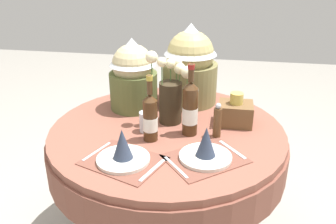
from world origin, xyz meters
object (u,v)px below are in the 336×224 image
object	(u,v)px
tumbler_near_right	(146,122)
woven_basket_side_right	(235,112)
dining_table	(167,150)
pepper_mill	(217,121)
wine_bottle_right	(190,108)
flower_vase	(171,93)
place_setting_left	(123,152)
gift_tub_back_left	(133,72)
wine_bottle_left	(150,117)
gift_tub_back_centre	(190,62)
place_setting_right	(206,150)

from	to	relation	value
tumbler_near_right	woven_basket_side_right	world-z (taller)	woven_basket_side_right
dining_table	pepper_mill	distance (m)	0.35
wine_bottle_right	woven_basket_side_right	world-z (taller)	wine_bottle_right
flower_vase	tumbler_near_right	size ratio (longest dim) A/B	3.75
place_setting_left	gift_tub_back_left	bearing A→B (deg)	99.91
flower_vase	gift_tub_back_left	size ratio (longest dim) A/B	0.96
place_setting_left	wine_bottle_right	world-z (taller)	wine_bottle_right
dining_table	gift_tub_back_left	size ratio (longest dim) A/B	3.02
pepper_mill	woven_basket_side_right	world-z (taller)	pepper_mill
wine_bottle_right	wine_bottle_left	bearing A→B (deg)	-152.55
place_setting_left	wine_bottle_right	bearing A→B (deg)	50.34
wine_bottle_left	gift_tub_back_centre	distance (m)	0.56
place_setting_left	gift_tub_back_left	xyz separation A→B (m)	(-0.11, 0.60, 0.17)
dining_table	wine_bottle_left	world-z (taller)	wine_bottle_left
dining_table	place_setting_left	distance (m)	0.43
wine_bottle_left	dining_table	bearing A→B (deg)	66.96
dining_table	flower_vase	distance (m)	0.32
place_setting_left	tumbler_near_right	size ratio (longest dim) A/B	3.80
pepper_mill	gift_tub_back_left	size ratio (longest dim) A/B	0.44
gift_tub_back_left	woven_basket_side_right	world-z (taller)	gift_tub_back_left
pepper_mill	gift_tub_back_left	world-z (taller)	gift_tub_back_left
place_setting_right	pepper_mill	distance (m)	0.23
place_setting_right	gift_tub_back_centre	bearing A→B (deg)	102.64
wine_bottle_right	woven_basket_side_right	xyz separation A→B (m)	(0.23, 0.16, -0.08)
gift_tub_back_centre	wine_bottle_left	bearing A→B (deg)	-104.16
flower_vase	wine_bottle_right	distance (m)	0.17
gift_tub_back_centre	place_setting_right	bearing A→B (deg)	-77.36
place_setting_left	gift_tub_back_centre	distance (m)	0.81
tumbler_near_right	gift_tub_back_left	bearing A→B (deg)	115.27
pepper_mill	gift_tub_back_centre	bearing A→B (deg)	113.34
place_setting_left	wine_bottle_right	xyz separation A→B (m)	(0.26, 0.32, 0.10)
wine_bottle_left	wine_bottle_right	distance (m)	0.21
dining_table	tumbler_near_right	size ratio (longest dim) A/B	11.75
dining_table	woven_basket_side_right	size ratio (longest dim) A/B	7.01
place_setting_left	place_setting_right	bearing A→B (deg)	12.74
wine_bottle_right	pepper_mill	size ratio (longest dim) A/B	2.02
wine_bottle_left	gift_tub_back_left	xyz separation A→B (m)	(-0.18, 0.38, 0.10)
place_setting_right	gift_tub_back_left	world-z (taller)	gift_tub_back_left
woven_basket_side_right	dining_table	bearing A→B (deg)	-161.82
place_setting_left	flower_vase	xyz separation A→B (m)	(0.15, 0.44, 0.12)
flower_vase	pepper_mill	xyz separation A→B (m)	(0.26, -0.13, -0.09)
tumbler_near_right	gift_tub_back_centre	bearing A→B (deg)	68.26
tumbler_near_right	place_setting_right	bearing A→B (deg)	-34.49
tumbler_near_right	gift_tub_back_left	world-z (taller)	gift_tub_back_left
wine_bottle_left	flower_vase	bearing A→B (deg)	73.22
wine_bottle_left	woven_basket_side_right	world-z (taller)	wine_bottle_left
dining_table	gift_tub_back_centre	size ratio (longest dim) A/B	2.61
tumbler_near_right	pepper_mill	xyz separation A→B (m)	(0.37, 0.00, 0.03)
place_setting_right	tumbler_near_right	distance (m)	0.40
place_setting_right	gift_tub_back_centre	size ratio (longest dim) A/B	0.88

